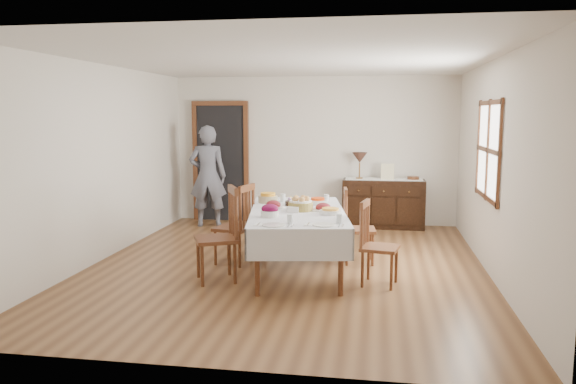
# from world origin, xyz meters

# --- Properties ---
(ground) EXTENTS (6.00, 6.00, 0.00)m
(ground) POSITION_xyz_m (0.00, 0.00, 0.00)
(ground) COLOR brown
(room_shell) EXTENTS (5.02, 6.02, 2.65)m
(room_shell) POSITION_xyz_m (-0.15, 0.42, 1.64)
(room_shell) COLOR silver
(room_shell) RESTS_ON ground
(dining_table) EXTENTS (1.48, 2.39, 0.77)m
(dining_table) POSITION_xyz_m (0.17, -0.23, 0.68)
(dining_table) COLOR silver
(dining_table) RESTS_ON ground
(chair_left_near) EXTENTS (0.62, 0.62, 1.11)m
(chair_left_near) POSITION_xyz_m (-0.66, -0.74, 0.56)
(chair_left_near) COLOR #592F19
(chair_left_near) RESTS_ON ground
(chair_left_far) EXTENTS (0.52, 0.52, 1.05)m
(chair_left_far) POSITION_xyz_m (-0.66, 0.02, 0.53)
(chair_left_far) COLOR #592F19
(chair_left_far) RESTS_ON ground
(chair_right_near) EXTENTS (0.47, 0.47, 0.97)m
(chair_right_near) POSITION_xyz_m (1.13, -0.62, 0.49)
(chair_right_near) COLOR #592F19
(chair_right_near) RESTS_ON ground
(chair_right_far) EXTENTS (0.45, 0.45, 0.99)m
(chair_right_far) POSITION_xyz_m (0.86, 0.32, 0.50)
(chair_right_far) COLOR #592F19
(chair_right_far) RESTS_ON ground
(sideboard) EXTENTS (1.39, 0.51, 0.83)m
(sideboard) POSITION_xyz_m (1.24, 2.72, 0.42)
(sideboard) COLOR black
(sideboard) RESTS_ON ground
(person) EXTENTS (0.64, 0.48, 1.87)m
(person) POSITION_xyz_m (-1.77, 2.36, 0.94)
(person) COLOR #595B67
(person) RESTS_ON ground
(bread_basket) EXTENTS (0.30, 0.30, 0.18)m
(bread_basket) POSITION_xyz_m (0.21, -0.21, 0.84)
(bread_basket) COLOR olive
(bread_basket) RESTS_ON dining_table
(egg_basket) EXTENTS (0.26, 0.26, 0.11)m
(egg_basket) POSITION_xyz_m (0.08, 0.16, 0.81)
(egg_basket) COLOR black
(egg_basket) RESTS_ON dining_table
(ham_platter_a) EXTENTS (0.29, 0.29, 0.11)m
(ham_platter_a) POSITION_xyz_m (-0.16, -0.05, 0.80)
(ham_platter_a) COLOR white
(ham_platter_a) RESTS_ON dining_table
(ham_platter_b) EXTENTS (0.32, 0.32, 0.11)m
(ham_platter_b) POSITION_xyz_m (0.48, -0.16, 0.80)
(ham_platter_b) COLOR white
(ham_platter_b) RESTS_ON dining_table
(beet_bowl) EXTENTS (0.21, 0.21, 0.15)m
(beet_bowl) POSITION_xyz_m (-0.08, -0.69, 0.84)
(beet_bowl) COLOR white
(beet_bowl) RESTS_ON dining_table
(carrot_bowl) EXTENTS (0.23, 0.23, 0.09)m
(carrot_bowl) POSITION_xyz_m (0.37, 0.27, 0.81)
(carrot_bowl) COLOR white
(carrot_bowl) RESTS_ON dining_table
(pineapple_bowl) EXTENTS (0.26, 0.26, 0.13)m
(pineapple_bowl) POSITION_xyz_m (-0.31, 0.34, 0.83)
(pineapple_bowl) COLOR tan
(pineapple_bowl) RESTS_ON dining_table
(casserole_dish) EXTENTS (0.25, 0.25, 0.08)m
(casserole_dish) POSITION_xyz_m (0.59, -0.41, 0.80)
(casserole_dish) COLOR white
(casserole_dish) RESTS_ON dining_table
(butter_dish) EXTENTS (0.15, 0.11, 0.07)m
(butter_dish) POSITION_xyz_m (0.14, -0.36, 0.80)
(butter_dish) COLOR white
(butter_dish) RESTS_ON dining_table
(setting_left) EXTENTS (0.44, 0.31, 0.10)m
(setting_left) POSITION_xyz_m (0.10, -1.14, 0.79)
(setting_left) COLOR white
(setting_left) RESTS_ON dining_table
(setting_right) EXTENTS (0.44, 0.31, 0.10)m
(setting_right) POSITION_xyz_m (0.63, -1.04, 0.79)
(setting_right) COLOR white
(setting_right) RESTS_ON dining_table
(glass_far_a) EXTENTS (0.07, 0.07, 0.11)m
(glass_far_a) POSITION_xyz_m (-0.12, 0.42, 0.82)
(glass_far_a) COLOR white
(glass_far_a) RESTS_ON dining_table
(glass_far_b) EXTENTS (0.07, 0.07, 0.09)m
(glass_far_b) POSITION_xyz_m (0.45, 0.57, 0.81)
(glass_far_b) COLOR white
(glass_far_b) RESTS_ON dining_table
(runner) EXTENTS (1.30, 0.35, 0.01)m
(runner) POSITION_xyz_m (1.24, 2.76, 0.84)
(runner) COLOR white
(runner) RESTS_ON sideboard
(table_lamp) EXTENTS (0.26, 0.26, 0.46)m
(table_lamp) POSITION_xyz_m (0.82, 2.73, 1.19)
(table_lamp) COLOR brown
(table_lamp) RESTS_ON sideboard
(picture_frame) EXTENTS (0.22, 0.08, 0.28)m
(picture_frame) POSITION_xyz_m (1.30, 2.64, 0.97)
(picture_frame) COLOR beige
(picture_frame) RESTS_ON sideboard
(deco_bowl) EXTENTS (0.20, 0.20, 0.06)m
(deco_bowl) POSITION_xyz_m (1.73, 2.75, 0.86)
(deco_bowl) COLOR #592F19
(deco_bowl) RESTS_ON sideboard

